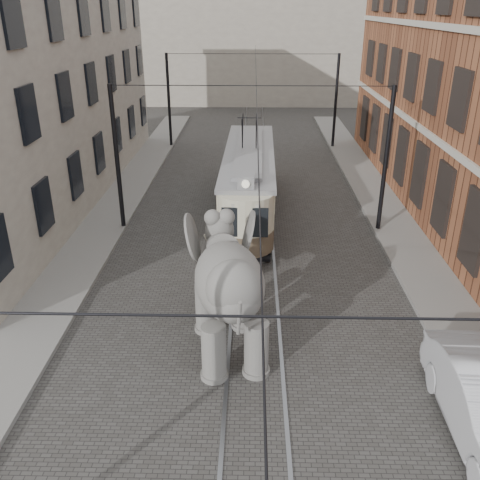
{
  "coord_description": "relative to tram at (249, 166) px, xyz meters",
  "views": [
    {
      "loc": [
        -0.12,
        -14.35,
        8.75
      ],
      "look_at": [
        -0.48,
        0.31,
        2.1
      ],
      "focal_mm": 38.96,
      "sensor_mm": 36.0,
      "label": 1
    }
  ],
  "objects": [
    {
      "name": "catenary",
      "position": [
        0.07,
        -3.28,
        0.83
      ],
      "size": [
        11.0,
        30.2,
        6.0
      ],
      "primitive_type": null,
      "color": "black",
      "rests_on": "ground"
    },
    {
      "name": "stucco_building",
      "position": [
        -10.73,
        1.72,
        2.83
      ],
      "size": [
        7.0,
        24.0,
        10.0
      ],
      "primitive_type": "cube",
      "color": "gray",
      "rests_on": "ground"
    },
    {
      "name": "elephant",
      "position": [
        -0.42,
        -10.73,
        -0.47
      ],
      "size": [
        3.96,
        5.98,
        3.39
      ],
      "primitive_type": null,
      "rotation": [
        0.0,
        0.0,
        0.17
      ],
      "color": "#65635E",
      "rests_on": "ground"
    },
    {
      "name": "sidewalk_right",
      "position": [
        6.27,
        -8.28,
        -2.09
      ],
      "size": [
        2.0,
        60.0,
        0.15
      ],
      "primitive_type": "cube",
      "color": "slate",
      "rests_on": "ground"
    },
    {
      "name": "distant_block",
      "position": [
        0.27,
        31.72,
        4.83
      ],
      "size": [
        28.0,
        10.0,
        14.0
      ],
      "primitive_type": "cube",
      "color": "gray",
      "rests_on": "ground"
    },
    {
      "name": "tram_rails",
      "position": [
        0.27,
        -8.28,
        -2.15
      ],
      "size": [
        1.54,
        80.0,
        0.02
      ],
      "primitive_type": null,
      "color": "slate",
      "rests_on": "ground"
    },
    {
      "name": "sidewalk_left",
      "position": [
        -6.23,
        -8.28,
        -2.09
      ],
      "size": [
        2.0,
        60.0,
        0.15
      ],
      "primitive_type": "cube",
      "color": "slate",
      "rests_on": "ground"
    },
    {
      "name": "ground",
      "position": [
        0.27,
        -8.28,
        -2.17
      ],
      "size": [
        120.0,
        120.0,
        0.0
      ],
      "primitive_type": "plane",
      "color": "#3F3C3A"
    },
    {
      "name": "tram",
      "position": [
        0.0,
        0.0,
        0.0
      ],
      "size": [
        2.42,
        10.95,
        4.33
      ],
      "primitive_type": null,
      "rotation": [
        0.0,
        0.0,
        -0.02
      ],
      "color": "beige",
      "rests_on": "ground"
    }
  ]
}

